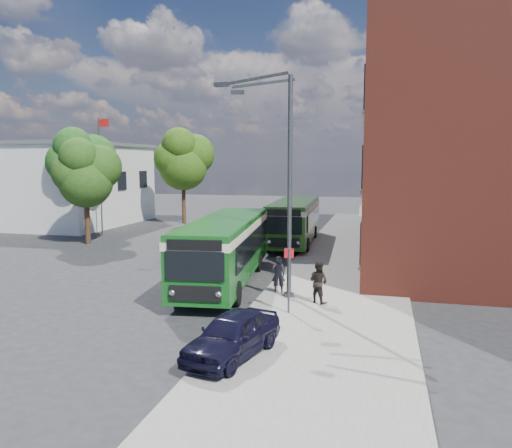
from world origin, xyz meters
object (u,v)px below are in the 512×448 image
(street_lamp, at_px, (281,183))
(bus_rear, at_px, (295,218))
(parked_car, at_px, (233,334))
(bus_front, at_px, (225,244))

(street_lamp, xyz_separation_m, bus_rear, (-1.84, 13.87, -2.96))
(street_lamp, xyz_separation_m, parked_car, (-0.01, -6.64, -4.01))
(bus_rear, bearing_deg, bus_front, -95.83)
(bus_rear, xyz_separation_m, parked_car, (1.82, -20.51, -1.05))
(bus_front, height_order, parked_car, bus_front)
(bus_front, bearing_deg, street_lamp, -34.82)
(bus_front, xyz_separation_m, bus_rear, (1.20, 11.76, -0.00))
(bus_rear, distance_m, parked_car, 20.62)
(parked_car, bearing_deg, street_lamp, 103.92)
(street_lamp, bearing_deg, bus_front, 145.18)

